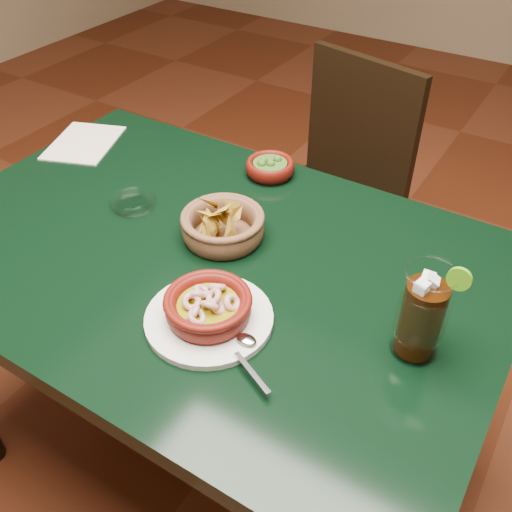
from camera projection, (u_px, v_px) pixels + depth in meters
The scene contains 9 objects.
ground at pixel (218, 454), 1.63m from camera, with size 7.00×7.00×0.00m, color #471C0C.
dining_table at pixel (205, 286), 1.21m from camera, with size 1.20×0.80×0.75m.
dining_chair at pixel (331, 193), 1.79m from camera, with size 0.49×0.49×0.88m.
shrimp_plate at pixel (209, 309), 0.98m from camera, with size 0.29×0.23×0.07m.
chip_basket at pixel (223, 226), 1.16m from camera, with size 0.20×0.20×0.12m.
guacamole_ramekin at pixel (270, 167), 1.36m from camera, with size 0.14×0.14×0.05m.
cola_drink at pixel (422, 314), 0.90m from camera, with size 0.17×0.17×0.19m.
glass_ashtray at pixel (133, 202), 1.26m from camera, with size 0.11×0.11×0.03m.
paper_menu at pixel (84, 143), 1.50m from camera, with size 0.22×0.25×0.00m.
Camera 1 is at (0.57, -0.70, 1.47)m, focal length 40.00 mm.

